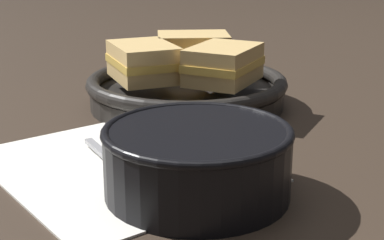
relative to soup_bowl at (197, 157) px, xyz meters
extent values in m
plane|color=#382B21|center=(-0.09, 0.05, -0.04)|extent=(4.00, 4.00, 0.00)
cube|color=white|center=(-0.10, -0.01, -0.03)|extent=(0.29, 0.26, 0.00)
cylinder|color=black|center=(0.00, 0.00, -0.01)|extent=(0.16, 0.16, 0.06)
cylinder|color=orange|center=(0.00, 0.00, 0.01)|extent=(0.14, 0.14, 0.01)
torus|color=black|center=(0.00, 0.00, 0.02)|extent=(0.17, 0.17, 0.01)
cube|color=#9E9EA3|center=(-0.12, -0.01, -0.03)|extent=(0.10, 0.04, 0.01)
ellipsoid|color=#9E9EA3|center=(-0.05, -0.03, -0.03)|extent=(0.05, 0.04, 0.01)
cylinder|color=black|center=(-0.20, 0.19, -0.02)|extent=(0.26, 0.26, 0.02)
torus|color=black|center=(-0.20, 0.19, 0.00)|extent=(0.27, 0.27, 0.02)
cube|color=#DBB26B|center=(-0.15, 0.20, 0.01)|extent=(0.10, 0.12, 0.02)
cube|color=gold|center=(-0.15, 0.20, 0.03)|extent=(0.10, 0.12, 0.01)
cube|color=#DBB26B|center=(-0.15, 0.20, 0.04)|extent=(0.10, 0.12, 0.02)
cube|color=#DBB26B|center=(-0.24, 0.24, 0.01)|extent=(0.12, 0.12, 0.02)
cube|color=gold|center=(-0.24, 0.24, 0.03)|extent=(0.12, 0.12, 0.01)
cube|color=#DBB26B|center=(-0.24, 0.24, 0.04)|extent=(0.12, 0.12, 0.02)
cube|color=#DBB26B|center=(-0.23, 0.14, 0.01)|extent=(0.12, 0.11, 0.02)
cube|color=gold|center=(-0.23, 0.14, 0.03)|extent=(0.12, 0.11, 0.01)
cube|color=#DBB26B|center=(-0.23, 0.14, 0.04)|extent=(0.12, 0.11, 0.02)
camera|label=1|loc=(0.33, -0.35, 0.19)|focal=55.00mm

